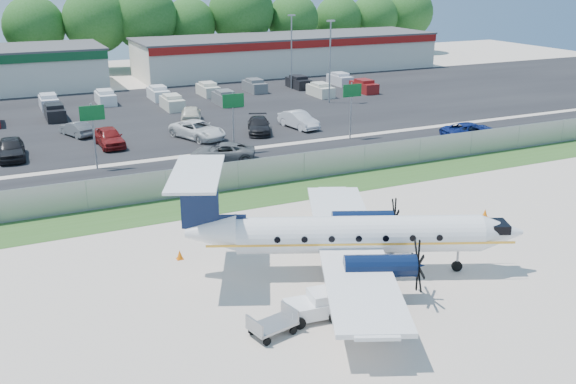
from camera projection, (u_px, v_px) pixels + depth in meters
name	position (u px, v px, depth m)	size (l,w,h in m)	color
ground	(339.00, 271.00, 31.90)	(170.00, 170.00, 0.00)	beige
grass_verge	(250.00, 198.00, 42.18)	(170.00, 4.00, 0.02)	#2D561E
access_road	(215.00, 169.00, 48.17)	(170.00, 8.00, 0.02)	black
parking_lot	(149.00, 115.00, 66.17)	(170.00, 32.00, 0.02)	black
perimeter_fence	(238.00, 175.00, 43.56)	(120.00, 0.06, 1.99)	gray
building_east	(288.00, 53.00, 94.50)	(44.40, 12.40, 5.24)	silver
sign_left	(93.00, 122.00, 47.15)	(1.80, 0.26, 5.00)	gray
sign_mid	(233.00, 109.00, 51.54)	(1.80, 0.26, 5.00)	gray
sign_right	(352.00, 98.00, 55.92)	(1.80, 0.26, 5.00)	gray
light_pole_ne	(330.00, 56.00, 70.71)	(0.90, 0.35, 9.09)	gray
light_pole_se	(291.00, 47.00, 79.28)	(0.90, 0.35, 9.09)	gray
tree_line	(95.00, 71.00, 95.30)	(112.00, 6.00, 14.00)	#1F5719
aircraft	(351.00, 234.00, 31.11)	(17.07, 16.58, 5.29)	white
pushback_tug	(314.00, 306.00, 27.49)	(2.31, 1.76, 1.18)	white
baggage_cart_near	(272.00, 324.00, 26.24)	(2.12, 1.55, 1.00)	gray
baggage_cart_far	(374.00, 258.00, 32.43)	(1.84, 1.26, 0.90)	gray
cone_nose	(485.00, 213.00, 38.81)	(0.37, 0.37, 0.53)	#E16307
cone_starboard_wing	(180.00, 255.00, 33.19)	(0.35, 0.35, 0.50)	#E16307
road_car_mid	(223.00, 161.00, 50.42)	(2.34, 5.07, 1.41)	#595B5E
road_car_east	(471.00, 140.00, 56.70)	(2.52, 5.46, 1.52)	navy
parked_car_a	(13.00, 159.00, 50.96)	(1.99, 4.96, 1.69)	black
parked_car_b	(110.00, 146.00, 54.52)	(1.94, 4.82, 1.64)	maroon
parked_car_c	(198.00, 138.00, 57.10)	(2.62, 5.67, 1.58)	silver
parked_car_d	(259.00, 133.00, 59.04)	(1.99, 4.91, 1.42)	black
parked_car_e	(299.00, 128.00, 60.90)	(1.67, 4.79, 1.58)	silver
parked_car_f	(77.00, 136.00, 57.97)	(1.41, 4.06, 1.34)	#595B5E
parked_car_g	(191.00, 122.00, 63.23)	(1.97, 4.89, 1.67)	beige
far_parking_rows	(139.00, 107.00, 70.45)	(56.00, 10.00, 1.60)	gray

